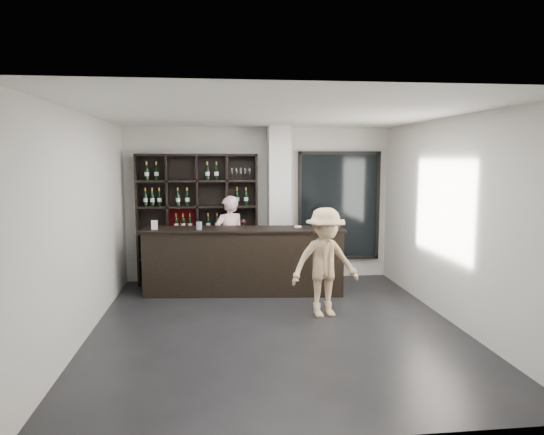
{
  "coord_description": "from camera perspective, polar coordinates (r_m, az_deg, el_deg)",
  "views": [
    {
      "loc": [
        -0.79,
        -6.42,
        2.32
      ],
      "look_at": [
        0.06,
        1.1,
        1.39
      ],
      "focal_mm": 32.0,
      "sensor_mm": 36.0,
      "label": 1
    }
  ],
  "objects": [
    {
      "name": "wine_glass",
      "position": [
        8.22,
        -3.37,
        -0.7
      ],
      "size": [
        0.08,
        0.08,
        0.18
      ],
      "primitive_type": null,
      "rotation": [
        0.0,
        0.0,
        -0.08
      ],
      "color": "white",
      "rests_on": "tasting_counter"
    },
    {
      "name": "tasting_counter",
      "position": [
        8.37,
        -3.34,
        -5.09
      ],
      "size": [
        3.43,
        0.71,
        1.13
      ],
      "rotation": [
        0.0,
        0.0,
        -0.1
      ],
      "color": "black",
      "rests_on": "floor"
    },
    {
      "name": "taster_black",
      "position": [
        8.6,
        5.31,
        -3.5
      ],
      "size": [
        0.9,
        0.82,
        1.52
      ],
      "primitive_type": "imported",
      "rotation": [
        0.0,
        0.0,
        3.54
      ],
      "color": "black",
      "rests_on": "floor"
    },
    {
      "name": "napkin_stack",
      "position": [
        8.4,
        3.03,
        -1.08
      ],
      "size": [
        0.11,
        0.11,
        0.02
      ],
      "primitive_type": "cube",
      "rotation": [
        0.0,
        0.0,
        -0.02
      ],
      "color": "white",
      "rests_on": "tasting_counter"
    },
    {
      "name": "card_stand",
      "position": [
        8.34,
        -13.66,
        -0.86
      ],
      "size": [
        0.1,
        0.05,
        0.15
      ],
      "primitive_type": "cube",
      "rotation": [
        0.0,
        0.0,
        -0.01
      ],
      "color": "white",
      "rests_on": "tasting_counter"
    },
    {
      "name": "wine_shelf",
      "position": [
        9.07,
        -8.71,
        -0.18
      ],
      "size": [
        2.2,
        0.35,
        2.4
      ],
      "primitive_type": null,
      "color": "black",
      "rests_on": "floor"
    },
    {
      "name": "glass_panel",
      "position": [
        9.46,
        7.88,
        1.35
      ],
      "size": [
        1.6,
        0.08,
        2.1
      ],
      "color": "black",
      "rests_on": "floor"
    },
    {
      "name": "taster_pink",
      "position": [
        8.95,
        -5.04,
        -2.67
      ],
      "size": [
        0.71,
        0.61,
        1.64
      ],
      "primitive_type": "imported",
      "rotation": [
        0.0,
        0.0,
        3.57
      ],
      "color": "beige",
      "rests_on": "floor"
    },
    {
      "name": "floor",
      "position": [
        6.88,
        0.51,
        -12.77
      ],
      "size": [
        5.0,
        5.5,
        0.01
      ],
      "primitive_type": "cube",
      "color": "black",
      "rests_on": "ground"
    },
    {
      "name": "spit_cup",
      "position": [
        8.19,
        -8.57,
        -0.96
      ],
      "size": [
        0.13,
        0.13,
        0.13
      ],
      "primitive_type": "cylinder",
      "rotation": [
        0.0,
        0.0,
        -0.35
      ],
      "color": "silver",
      "rests_on": "tasting_counter"
    },
    {
      "name": "customer",
      "position": [
        7.16,
        6.25,
        -5.28
      ],
      "size": [
        1.13,
        0.78,
        1.61
      ],
      "primitive_type": "imported",
      "rotation": [
        0.0,
        0.0,
        0.18
      ],
      "color": "tan",
      "rests_on": "floor"
    },
    {
      "name": "structural_column",
      "position": [
        9.01,
        0.82,
        1.45
      ],
      "size": [
        0.4,
        0.4,
        2.9
      ],
      "primitive_type": "cube",
      "color": "silver",
      "rests_on": "floor"
    }
  ]
}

